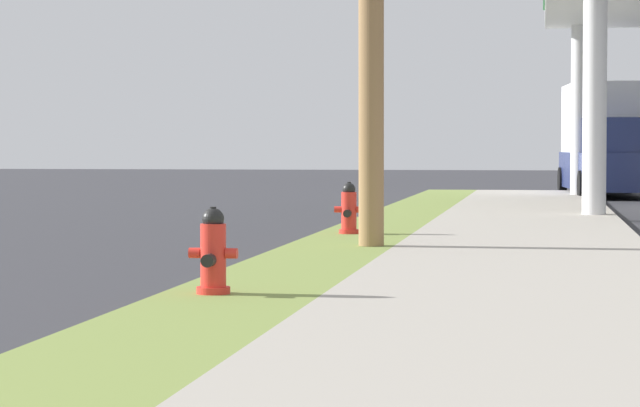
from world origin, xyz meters
The scene contains 3 objects.
fire_hydrant_second centered at (0.47, 11.18, 0.45)m, with size 0.42×0.38×0.74m.
fire_hydrant_third centered at (0.50, 19.47, 0.45)m, with size 0.42×0.37×0.74m.
truck_navy_at_forecourt centered at (4.99, 38.62, 1.49)m, with size 2.61×6.54×3.11m.
Camera 1 is at (3.24, -0.39, 1.38)m, focal length 78.32 mm.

